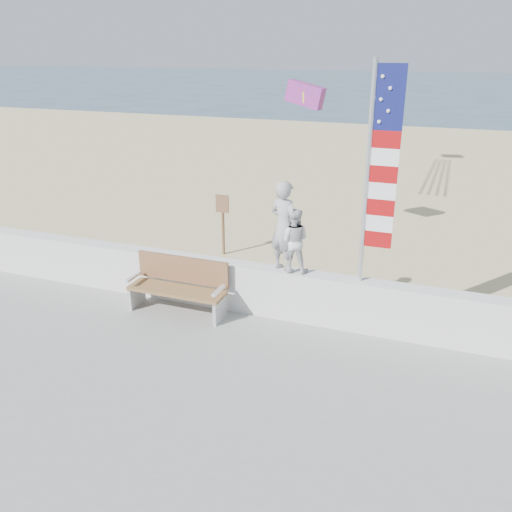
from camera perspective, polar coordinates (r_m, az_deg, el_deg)
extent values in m
plane|color=#2D4A5B|center=(8.55, -5.62, -12.45)|extent=(220.00, 220.00, 0.00)
cube|color=#C8BA85|center=(16.37, 8.22, 4.38)|extent=(90.00, 40.00, 0.08)
cube|color=silver|center=(9.85, -0.68, -3.36)|extent=(30.00, 0.35, 0.90)
imported|color=#99999F|center=(9.20, 3.00, 3.12)|extent=(0.68, 0.59, 1.59)
imported|color=silver|center=(9.22, 3.97, 1.64)|extent=(0.61, 0.51, 1.13)
cube|color=olive|center=(9.87, -8.36, -3.61)|extent=(1.80, 0.50, 0.06)
cube|color=brown|center=(9.96, -7.72, -1.39)|extent=(1.80, 0.05, 0.50)
cube|color=silver|center=(10.38, -12.43, -4.08)|extent=(0.06, 0.50, 0.40)
cube|color=white|center=(10.18, -12.75, -2.15)|extent=(0.06, 0.45, 0.05)
cube|color=silver|center=(9.62, -3.80, -5.69)|extent=(0.06, 0.50, 0.40)
cube|color=white|center=(9.41, -3.99, -3.64)|extent=(0.06, 0.45, 0.05)
cylinder|color=silver|center=(8.65, 11.61, 8.13)|extent=(0.08, 0.08, 3.50)
cube|color=#0F1451|center=(8.44, 13.89, 15.90)|extent=(0.44, 0.02, 0.95)
cube|color=#9E0A0C|center=(8.89, 12.66, 1.72)|extent=(0.44, 0.02, 0.26)
cube|color=white|center=(8.81, 12.80, 3.34)|extent=(0.44, 0.02, 0.26)
cube|color=#9E0A0C|center=(8.73, 12.94, 4.99)|extent=(0.44, 0.02, 0.26)
cube|color=white|center=(8.67, 13.08, 6.67)|extent=(0.44, 0.02, 0.26)
cube|color=#9E0A0C|center=(8.61, 13.22, 8.37)|extent=(0.44, 0.02, 0.26)
cube|color=white|center=(8.55, 13.37, 10.09)|extent=(0.44, 0.02, 0.26)
cube|color=#9E0A0C|center=(8.51, 13.53, 11.84)|extent=(0.44, 0.02, 0.26)
sphere|color=white|center=(8.47, 12.84, 13.62)|extent=(0.06, 0.06, 0.06)
sphere|color=white|center=(8.44, 13.76, 14.61)|extent=(0.06, 0.06, 0.06)
sphere|color=white|center=(8.44, 13.02, 15.77)|extent=(0.06, 0.06, 0.06)
sphere|color=white|center=(8.41, 13.96, 16.77)|extent=(0.06, 0.06, 0.06)
sphere|color=white|center=(8.42, 13.21, 17.93)|extent=(0.06, 0.06, 0.06)
cube|color=#F9321B|center=(13.06, 5.20, 16.57)|extent=(1.00, 0.45, 0.67)
cube|color=yellow|center=(13.02, 5.85, 16.32)|extent=(0.34, 0.26, 0.25)
cylinder|color=brown|center=(12.78, -3.48, 2.73)|extent=(0.07, 0.07, 1.20)
cube|color=brown|center=(12.57, -3.58, 5.51)|extent=(0.32, 0.03, 0.42)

